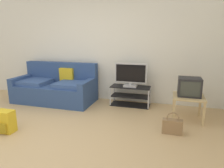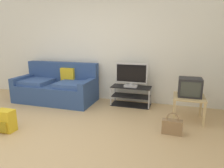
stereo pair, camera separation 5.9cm
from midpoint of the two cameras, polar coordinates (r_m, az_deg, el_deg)
name	(u,v)px [view 2 (the right image)]	position (r m, az deg, el deg)	size (l,w,h in m)	color
ground_plane	(41,143)	(3.34, -19.18, -15.60)	(9.00, 9.80, 0.02)	tan
wall_back	(97,46)	(5.12, -3.85, 10.79)	(9.00, 0.10, 2.70)	silver
couch	(57,88)	(5.17, -15.07, -0.97)	(1.94, 0.93, 0.94)	navy
tv_stand	(131,96)	(4.70, 5.79, -3.39)	(0.90, 0.38, 0.45)	black
flat_tv	(131,75)	(4.56, 5.87, 2.48)	(0.73, 0.22, 0.54)	#B2B2B7
side_table	(189,100)	(4.09, 21.41, -4.18)	(0.57, 0.57, 0.47)	tan
crt_tv	(190,87)	(4.05, 21.68, -0.84)	(0.41, 0.37, 0.35)	#232326
backpack	(6,121)	(3.86, -27.64, -9.28)	(0.30, 0.26, 0.38)	gold
handbag	(172,126)	(3.51, 17.19, -11.45)	(0.32, 0.13, 0.37)	olive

